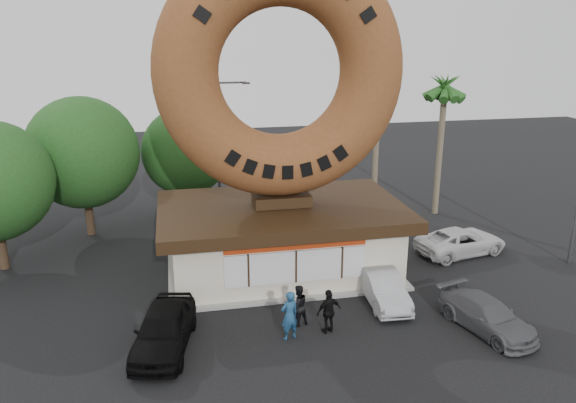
% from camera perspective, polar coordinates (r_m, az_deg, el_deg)
% --- Properties ---
extents(ground, '(90.00, 90.00, 0.00)m').
position_cam_1_polar(ground, '(21.75, 2.51, -13.45)').
color(ground, black).
rests_on(ground, ground).
extents(donut_shop, '(11.20, 7.20, 3.80)m').
position_cam_1_polar(donut_shop, '(26.24, -0.64, -3.53)').
color(donut_shop, silver).
rests_on(donut_shop, ground).
extents(giant_donut, '(10.88, 2.77, 10.88)m').
position_cam_1_polar(giant_donut, '(24.59, -0.71, 12.97)').
color(giant_donut, brown).
rests_on(giant_donut, donut_shop).
extents(tree_west, '(6.00, 6.00, 7.65)m').
position_cam_1_polar(tree_west, '(32.10, -20.16, 4.66)').
color(tree_west, '#473321').
rests_on(tree_west, ground).
extents(tree_mid, '(5.20, 5.20, 6.63)m').
position_cam_1_polar(tree_mid, '(33.83, -10.34, 4.99)').
color(tree_mid, '#473321').
rests_on(tree_mid, ground).
extents(palm_near, '(2.60, 2.60, 9.75)m').
position_cam_1_polar(palm_near, '(34.41, 9.28, 12.66)').
color(palm_near, '#726651').
rests_on(palm_near, ground).
extents(palm_far, '(2.60, 2.60, 8.75)m').
position_cam_1_polar(palm_far, '(34.56, 15.63, 10.72)').
color(palm_far, '#726651').
rests_on(palm_far, ground).
extents(street_lamp, '(2.11, 0.20, 8.00)m').
position_cam_1_polar(street_lamp, '(34.83, -6.89, 6.28)').
color(street_lamp, '#59595E').
rests_on(street_lamp, ground).
extents(person_left, '(0.82, 0.67, 1.93)m').
position_cam_1_polar(person_left, '(21.08, 0.15, -11.49)').
color(person_left, navy).
rests_on(person_left, ground).
extents(person_center, '(0.97, 0.86, 1.67)m').
position_cam_1_polar(person_center, '(22.04, 1.03, -10.51)').
color(person_center, black).
rests_on(person_center, ground).
extents(person_right, '(1.11, 0.70, 1.76)m').
position_cam_1_polar(person_right, '(21.58, 4.17, -11.06)').
color(person_right, black).
rests_on(person_right, ground).
extents(car_black, '(2.73, 4.86, 1.56)m').
position_cam_1_polar(car_black, '(21.08, -12.50, -12.51)').
color(car_black, black).
rests_on(car_black, ground).
extents(car_silver, '(1.59, 4.02, 1.30)m').
position_cam_1_polar(car_silver, '(24.13, 9.64, -8.64)').
color(car_silver, '#A5A6AA').
rests_on(car_silver, ground).
extents(car_grey, '(2.73, 4.51, 1.22)m').
position_cam_1_polar(car_grey, '(23.10, 19.56, -10.83)').
color(car_grey, '#595B5F').
rests_on(car_grey, ground).
extents(car_white, '(5.11, 3.12, 1.32)m').
position_cam_1_polar(car_white, '(29.96, 17.15, -3.88)').
color(car_white, silver).
rests_on(car_white, ground).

